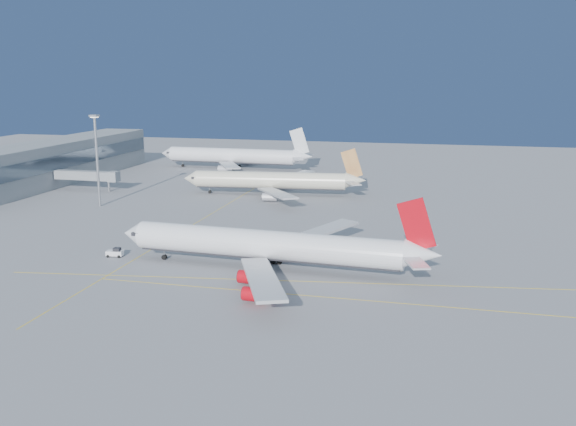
{
  "coord_description": "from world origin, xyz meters",
  "views": [
    {
      "loc": [
        23.28,
        -120.99,
        38.98
      ],
      "look_at": [
        -11.46,
        21.83,
        7.0
      ],
      "focal_mm": 40.0,
      "sensor_mm": 36.0,
      "label": 1
    }
  ],
  "objects_px": {
    "airliner_etihad": "(274,180)",
    "airliner_third": "(235,156)",
    "airliner_virgin": "(272,246)",
    "light_mast": "(97,153)",
    "pushback_tug": "(115,253)"
  },
  "relations": [
    {
      "from": "airliner_etihad",
      "to": "light_mast",
      "type": "xyz_separation_m",
      "value": [
        -46.26,
        -30.02,
        11.28
      ]
    },
    {
      "from": "airliner_third",
      "to": "pushback_tug",
      "type": "bearing_deg",
      "value": -81.74
    },
    {
      "from": "airliner_virgin",
      "to": "pushback_tug",
      "type": "height_order",
      "value": "airliner_virgin"
    },
    {
      "from": "airliner_etihad",
      "to": "airliner_third",
      "type": "relative_size",
      "value": 0.91
    },
    {
      "from": "airliner_etihad",
      "to": "airliner_third",
      "type": "height_order",
      "value": "airliner_third"
    },
    {
      "from": "pushback_tug",
      "to": "light_mast",
      "type": "bearing_deg",
      "value": 115.92
    },
    {
      "from": "airliner_third",
      "to": "pushback_tug",
      "type": "relative_size",
      "value": 17.89
    },
    {
      "from": "airliner_third",
      "to": "airliner_etihad",
      "type": "bearing_deg",
      "value": -58.55
    },
    {
      "from": "airliner_etihad",
      "to": "pushback_tug",
      "type": "distance_m",
      "value": 80.03
    },
    {
      "from": "airliner_third",
      "to": "light_mast",
      "type": "relative_size",
      "value": 2.44
    },
    {
      "from": "pushback_tug",
      "to": "light_mast",
      "type": "xyz_separation_m",
      "value": [
        -31.38,
        48.52,
        15.17
      ]
    },
    {
      "from": "airliner_etihad",
      "to": "airliner_third",
      "type": "bearing_deg",
      "value": 114.01
    },
    {
      "from": "airliner_virgin",
      "to": "light_mast",
      "type": "distance_m",
      "value": 84.18
    },
    {
      "from": "pushback_tug",
      "to": "airliner_virgin",
      "type": "bearing_deg",
      "value": -8.76
    },
    {
      "from": "airliner_third",
      "to": "pushback_tug",
      "type": "distance_m",
      "value": 133.01
    }
  ]
}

